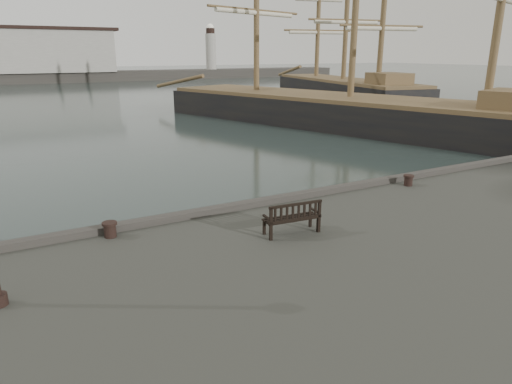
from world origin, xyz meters
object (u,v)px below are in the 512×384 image
at_px(bollard_left, 110,230).
at_px(bench, 292,224).
at_px(tall_ship_main, 349,119).
at_px(tall_ship_far, 342,95).
at_px(bollard_right, 408,180).

bearing_deg(bollard_left, bench, -25.89).
bearing_deg(bench, tall_ship_main, 52.52).
height_order(bench, tall_ship_far, tall_ship_far).
bearing_deg(bollard_right, bollard_left, 178.48).
distance_m(bench, tall_ship_main, 27.21).
xyz_separation_m(bollard_right, tall_ship_main, (12.81, 18.26, -1.04)).
distance_m(bench, bollard_right, 5.93).
bearing_deg(tall_ship_far, tall_ship_main, -116.08).
relative_size(bench, tall_ship_main, 0.04).
bearing_deg(bollard_right, tall_ship_main, 54.96).
relative_size(bollard_right, tall_ship_far, 0.01).
height_order(bollard_left, tall_ship_far, tall_ship_far).
relative_size(bollard_right, tall_ship_main, 0.01).
xyz_separation_m(bench, tall_ship_far, (31.28, 36.50, -1.01)).
relative_size(bench, bollard_left, 3.84).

